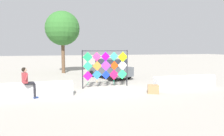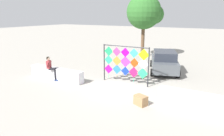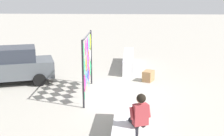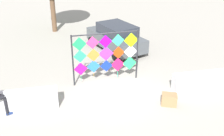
% 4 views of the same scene
% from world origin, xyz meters
% --- Properties ---
extents(ground, '(120.00, 120.00, 0.00)m').
position_xyz_m(ground, '(0.00, 0.00, 0.00)').
color(ground, '#9E998E').
extents(plaza_ledge_left, '(4.31, 0.55, 0.77)m').
position_xyz_m(plaza_ledge_left, '(-4.67, -0.53, 0.39)').
color(plaza_ledge_left, silver).
rests_on(plaza_ledge_left, ground).
extents(plaza_ledge_right, '(4.31, 0.55, 0.77)m').
position_xyz_m(plaza_ledge_right, '(4.67, -0.53, 0.39)').
color(plaza_ledge_right, silver).
rests_on(plaza_ledge_right, ground).
extents(kite_display_rack, '(3.10, 0.20, 2.44)m').
position_xyz_m(kite_display_rack, '(-0.20, 1.04, 1.47)').
color(kite_display_rack, '#232328').
rests_on(kite_display_rack, ground).
extents(seated_vendor, '(0.77, 0.62, 1.62)m').
position_xyz_m(seated_vendor, '(-4.76, -0.88, 0.97)').
color(seated_vendor, black).
rests_on(seated_vendor, ground).
extents(parked_car, '(3.14, 4.58, 1.64)m').
position_xyz_m(parked_car, '(1.15, 4.97, 0.83)').
color(parked_car, '#4C5156').
rests_on(parked_car, ground).
extents(cardboard_box_large, '(0.73, 0.62, 0.49)m').
position_xyz_m(cardboard_box_large, '(1.89, -1.50, 0.25)').
color(cardboard_box_large, '#9E754C').
rests_on(cardboard_box_large, ground).
extents(tree_far_right, '(3.50, 3.52, 6.26)m').
position_xyz_m(tree_far_right, '(-2.36, 9.75, 4.47)').
color(tree_far_right, brown).
rests_on(tree_far_right, ground).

